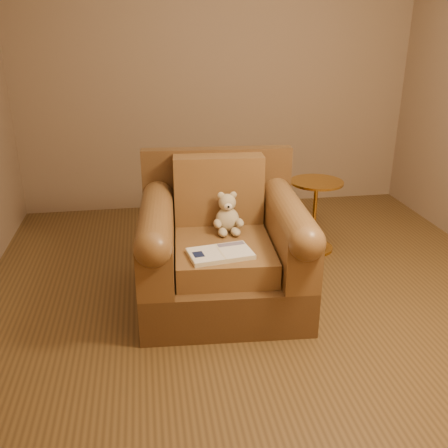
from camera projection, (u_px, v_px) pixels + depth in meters
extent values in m
plane|color=brown|center=(258.00, 294.00, 3.62)|extent=(4.00, 4.00, 0.00)
cube|color=#866C53|center=(217.00, 75.00, 4.95)|extent=(4.00, 0.02, 2.70)
cube|color=#866C53|center=(444.00, 222.00, 1.29)|extent=(4.00, 0.02, 2.70)
cube|color=brown|center=(223.00, 281.00, 3.49)|extent=(1.17, 1.12, 0.31)
cube|color=brown|center=(217.00, 193.00, 3.74)|extent=(1.10, 0.18, 0.68)
cube|color=brown|center=(223.00, 254.00, 3.35)|extent=(0.69, 0.81, 0.16)
cube|color=brown|center=(219.00, 190.00, 3.58)|extent=(0.65, 0.22, 0.49)
cube|color=brown|center=(157.00, 243.00, 3.28)|extent=(0.28, 0.95, 0.35)
cube|color=brown|center=(288.00, 238.00, 3.35)|extent=(0.28, 0.95, 0.35)
cylinder|color=brown|center=(156.00, 218.00, 3.21)|extent=(0.28, 0.95, 0.22)
cylinder|color=brown|center=(290.00, 214.00, 3.29)|extent=(0.28, 0.95, 0.22)
ellipsoid|color=tan|center=(227.00, 220.00, 3.49)|extent=(0.17, 0.15, 0.18)
sphere|color=tan|center=(227.00, 202.00, 3.45)|extent=(0.12, 0.12, 0.12)
ellipsoid|color=tan|center=(221.00, 195.00, 3.43)|extent=(0.05, 0.03, 0.05)
ellipsoid|color=tan|center=(233.00, 195.00, 3.44)|extent=(0.05, 0.03, 0.05)
ellipsoid|color=beige|center=(228.00, 207.00, 3.40)|extent=(0.06, 0.04, 0.05)
sphere|color=black|center=(229.00, 207.00, 3.38)|extent=(0.02, 0.02, 0.02)
ellipsoid|color=tan|center=(217.00, 224.00, 3.41)|extent=(0.06, 0.11, 0.06)
ellipsoid|color=tan|center=(240.00, 223.00, 3.43)|extent=(0.06, 0.11, 0.06)
ellipsoid|color=tan|center=(223.00, 232.00, 3.41)|extent=(0.07, 0.11, 0.06)
ellipsoid|color=tan|center=(236.00, 232.00, 3.42)|extent=(0.07, 0.11, 0.06)
cube|color=beige|center=(220.00, 254.00, 3.12)|extent=(0.42, 0.29, 0.03)
cube|color=white|center=(205.00, 254.00, 3.09)|extent=(0.22, 0.26, 0.00)
cube|color=white|center=(235.00, 250.00, 3.15)|extent=(0.22, 0.26, 0.00)
cube|color=beige|center=(220.00, 251.00, 3.12)|extent=(0.04, 0.23, 0.00)
cube|color=#0F1638|center=(198.00, 254.00, 3.08)|extent=(0.08, 0.09, 0.00)
cube|color=slate|center=(231.00, 244.00, 3.22)|extent=(0.18, 0.08, 0.00)
cylinder|color=gold|center=(312.00, 247.00, 4.35)|extent=(0.35, 0.35, 0.03)
cylinder|color=gold|center=(314.00, 216.00, 4.24)|extent=(0.04, 0.04, 0.57)
cylinder|color=gold|center=(317.00, 182.00, 4.12)|extent=(0.44, 0.44, 0.02)
cylinder|color=gold|center=(317.00, 184.00, 4.13)|extent=(0.04, 0.04, 0.02)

